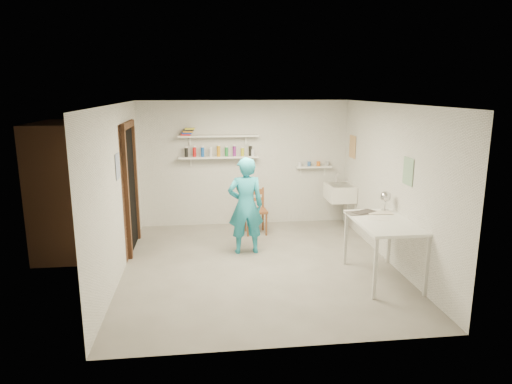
{
  "coord_description": "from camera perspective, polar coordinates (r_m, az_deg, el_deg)",
  "views": [
    {
      "loc": [
        -0.83,
        -6.41,
        2.6
      ],
      "look_at": [
        0.0,
        0.4,
        1.05
      ],
      "focal_mm": 32.0,
      "sensor_mm": 36.0,
      "label": 1
    }
  ],
  "objects": [
    {
      "name": "spray_cans",
      "position": [
        8.63,
        -4.7,
        5.03
      ],
      "size": [
        1.31,
        0.06,
        0.17
      ],
      "color": "black",
      "rests_on": "shelf_lower"
    },
    {
      "name": "corridor_box",
      "position": [
        7.85,
        -20.57,
        0.52
      ],
      "size": [
        1.4,
        1.5,
        2.1
      ],
      "primitive_type": "cube",
      "color": "brown",
      "rests_on": "ground"
    },
    {
      "name": "door_jamb_near",
      "position": [
        7.24,
        -15.83,
        -0.54
      ],
      "size": [
        0.06,
        0.1,
        2.0
      ],
      "primitive_type": "cube",
      "color": "brown",
      "rests_on": "ground"
    },
    {
      "name": "poster_left",
      "position": [
        6.65,
        -16.91,
        3.09
      ],
      "size": [
        0.01,
        0.28,
        0.36
      ],
      "primitive_type": "cube",
      "color": "#334C7F",
      "rests_on": "wall_left"
    },
    {
      "name": "wall_back",
      "position": [
        8.83,
        -1.46,
        3.6
      ],
      "size": [
        4.0,
        0.02,
        2.4
      ],
      "primitive_type": "cube",
      "color": "silver",
      "rests_on": "ground"
    },
    {
      "name": "work_table",
      "position": [
        6.6,
        15.57,
        -7.02
      ],
      "size": [
        0.76,
        1.27,
        0.84
      ],
      "primitive_type": "cube",
      "color": "white",
      "rests_on": "ground"
    },
    {
      "name": "door_jamb_far",
      "position": [
        8.2,
        -14.79,
        1.05
      ],
      "size": [
        0.06,
        0.1,
        2.0
      ],
      "primitive_type": "cube",
      "color": "brown",
      "rests_on": "ground"
    },
    {
      "name": "shelf_lower",
      "position": [
        8.64,
        -4.69,
        4.37
      ],
      "size": [
        1.5,
        0.22,
        0.03
      ],
      "primitive_type": "cube",
      "color": "white",
      "rests_on": "wall_back"
    },
    {
      "name": "poster_right_a",
      "position": [
        8.75,
        11.97,
        5.56
      ],
      "size": [
        0.01,
        0.34,
        0.42
      ],
      "primitive_type": "cube",
      "color": "#995933",
      "rests_on": "wall_right"
    },
    {
      "name": "wall_clock",
      "position": [
        7.43,
        -1.4,
        0.65
      ],
      "size": [
        0.28,
        0.05,
        0.28
      ],
      "primitive_type": "cylinder",
      "rotation": [
        1.57,
        0.0,
        0.05
      ],
      "color": "beige",
      "rests_on": "man"
    },
    {
      "name": "poster_right_b",
      "position": [
        6.6,
        18.47,
        2.46
      ],
      "size": [
        0.01,
        0.3,
        0.38
      ],
      "primitive_type": "cube",
      "color": "#3F724C",
      "rests_on": "wall_right"
    },
    {
      "name": "floor",
      "position": [
        6.97,
        0.4,
        -9.25
      ],
      "size": [
        4.0,
        4.5,
        0.02
      ],
      "primitive_type": "cube",
      "color": "slate",
      "rests_on": "ground"
    },
    {
      "name": "shelf_upper",
      "position": [
        8.59,
        -4.74,
        7.01
      ],
      "size": [
        1.5,
        0.22,
        0.03
      ],
      "primitive_type": "cube",
      "color": "white",
      "rests_on": "wall_back"
    },
    {
      "name": "belfast_sink",
      "position": [
        8.72,
        10.44,
        -0.07
      ],
      "size": [
        0.48,
        0.6,
        0.3
      ],
      "primitive_type": "cube",
      "color": "white",
      "rests_on": "wall_right"
    },
    {
      "name": "door_lintel",
      "position": [
        7.57,
        -15.74,
        8.09
      ],
      "size": [
        0.06,
        1.05,
        0.1
      ],
      "primitive_type": "cube",
      "color": "brown",
      "rests_on": "wall_left"
    },
    {
      "name": "ledge_shelf",
      "position": [
        8.98,
        7.22,
        3.14
      ],
      "size": [
        0.7,
        0.14,
        0.03
      ],
      "primitive_type": "cube",
      "color": "white",
      "rests_on": "wall_back"
    },
    {
      "name": "man",
      "position": [
        7.28,
        -1.3,
        -1.72
      ],
      "size": [
        0.59,
        0.4,
        1.57
      ],
      "primitive_type": "imported",
      "rotation": [
        0.0,
        0.0,
        3.19
      ],
      "color": "teal",
      "rests_on": "ground"
    },
    {
      "name": "wall_right",
      "position": [
        7.15,
        16.61,
        0.9
      ],
      "size": [
        0.02,
        4.5,
        2.4
      ],
      "primitive_type": "cube",
      "color": "silver",
      "rests_on": "ground"
    },
    {
      "name": "ledge_pots",
      "position": [
        8.97,
        7.23,
        3.52
      ],
      "size": [
        0.48,
        0.07,
        0.09
      ],
      "color": "silver",
      "rests_on": "ledge_shelf"
    },
    {
      "name": "desk_lamp",
      "position": [
        6.95,
        15.91,
        -0.53
      ],
      "size": [
        0.16,
        0.16,
        0.16
      ],
      "primitive_type": "sphere",
      "color": "silver",
      "rests_on": "work_table"
    },
    {
      "name": "book_stack",
      "position": [
        8.58,
        -8.52,
        7.47
      ],
      "size": [
        0.26,
        0.14,
        0.14
      ],
      "color": "red",
      "rests_on": "shelf_upper"
    },
    {
      "name": "wall_front",
      "position": [
        4.46,
        4.13,
        -5.61
      ],
      "size": [
        4.0,
        0.02,
        2.4
      ],
      "primitive_type": "cube",
      "color": "silver",
      "rests_on": "ground"
    },
    {
      "name": "papers",
      "position": [
        6.47,
        15.8,
        -3.43
      ],
      "size": [
        0.3,
        0.22,
        0.02
      ],
      "color": "silver",
      "rests_on": "work_table"
    },
    {
      "name": "wooden_chair",
      "position": [
        8.34,
        -0.06,
        -2.37
      ],
      "size": [
        0.42,
        0.4,
        0.86
      ],
      "primitive_type": "cube",
      "rotation": [
        0.0,
        0.0,
        0.06
      ],
      "color": "brown",
      "rests_on": "ground"
    },
    {
      "name": "ceiling",
      "position": [
        6.47,
        0.43,
        11.04
      ],
      "size": [
        4.0,
        4.5,
        0.02
      ],
      "primitive_type": "cube",
      "color": "silver",
      "rests_on": "wall_back"
    },
    {
      "name": "doorway_recess",
      "position": [
        7.72,
        -15.42,
        0.3
      ],
      "size": [
        0.02,
        0.9,
        2.0
      ],
      "primitive_type": "cube",
      "color": "black",
      "rests_on": "wall_left"
    },
    {
      "name": "wall_left",
      "position": [
        6.67,
        -16.97,
        0.05
      ],
      "size": [
        0.02,
        4.5,
        2.4
      ],
      "primitive_type": "cube",
      "color": "silver",
      "rests_on": "ground"
    }
  ]
}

